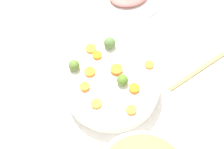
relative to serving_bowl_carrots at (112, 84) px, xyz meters
The scene contains 15 objects.
tabletop 0.08m from the serving_bowl_carrots, 119.20° to the left, with size 2.40×2.40×0.02m, color white.
serving_bowl_carrots is the anchor object (origin of this frame).
carrot_slice_0 0.11m from the serving_bowl_carrots, 77.11° to the left, with size 0.03×0.03×0.01m, color orange.
carrot_slice_1 0.12m from the serving_bowl_carrots, 44.19° to the right, with size 0.03×0.03×0.01m, color orange.
carrot_slice_2 0.09m from the serving_bowl_carrots, 157.42° to the left, with size 0.03×0.03×0.01m, color orange.
carrot_slice_3 0.05m from the serving_bowl_carrots, 110.90° to the right, with size 0.03×0.03×0.01m, color orange.
carrot_slice_4 0.09m from the serving_bowl_carrots, 45.56° to the right, with size 0.03×0.03×0.01m, color orange.
carrot_slice_5 0.08m from the serving_bowl_carrots, ahead, with size 0.03×0.03×0.01m, color orange.
carrot_slice_6 0.12m from the serving_bowl_carrots, 148.10° to the right, with size 0.03×0.03×0.01m, color orange.
carrot_slice_7 0.12m from the serving_bowl_carrots, 127.51° to the left, with size 0.03×0.03×0.01m, color orange.
carrot_slice_8 0.09m from the serving_bowl_carrots, 38.74° to the left, with size 0.03×0.03×0.01m, color orange.
brussels_sprout_0 0.12m from the serving_bowl_carrots, ahead, with size 0.03×0.03×0.03m, color #56722F.
brussels_sprout_1 0.12m from the serving_bowl_carrots, 73.75° to the right, with size 0.04×0.04×0.04m, color #53743C.
brussels_sprout_2 0.06m from the serving_bowl_carrots, 152.02° to the left, with size 0.03×0.03×0.03m, color #527727.
wooden_spoon 0.38m from the serving_bowl_carrots, 147.70° to the right, with size 0.24×0.26×0.01m.
Camera 1 is at (-0.06, 0.35, 0.76)m, focal length 45.44 mm.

